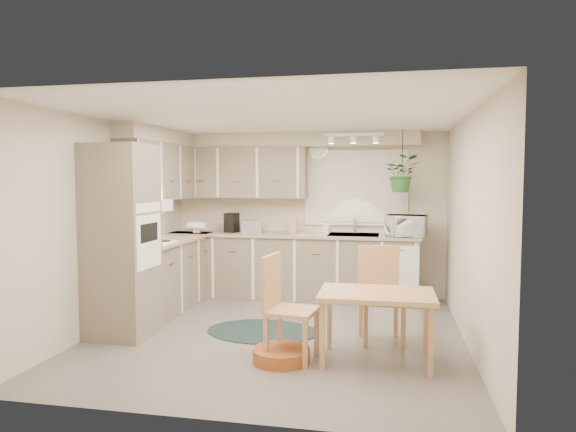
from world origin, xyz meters
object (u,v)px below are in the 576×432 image
(chair_left, at_px, (292,308))
(pet_bed, at_px, (281,355))
(chair_back, at_px, (382,295))
(dining_table, at_px, (376,327))
(microwave, at_px, (406,223))
(braided_rug, at_px, (262,331))

(chair_left, distance_m, pet_bed, 0.45)
(chair_back, height_order, pet_bed, chair_back)
(dining_table, relative_size, chair_left, 1.06)
(microwave, bearing_deg, pet_bed, -104.95)
(dining_table, relative_size, microwave, 1.98)
(microwave, bearing_deg, chair_back, -89.03)
(pet_bed, xyz_separation_m, microwave, (1.21, 2.54, 1.06))
(dining_table, distance_m, pet_bed, 0.93)
(chair_back, height_order, microwave, microwave)
(dining_table, distance_m, braided_rug, 1.52)
(chair_back, xyz_separation_m, pet_bed, (-0.91, -0.78, -0.44))
(dining_table, xyz_separation_m, pet_bed, (-0.88, -0.17, -0.27))
(pet_bed, bearing_deg, chair_left, 41.92)
(dining_table, bearing_deg, microwave, 82.04)
(chair_left, height_order, pet_bed, chair_left)
(braided_rug, height_order, microwave, microwave)
(chair_back, relative_size, braided_rug, 0.79)
(chair_left, distance_m, microwave, 2.78)
(chair_left, bearing_deg, chair_back, 138.02)
(chair_left, distance_m, chair_back, 1.09)
(braided_rug, bearing_deg, dining_table, -29.83)
(dining_table, distance_m, microwave, 2.52)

